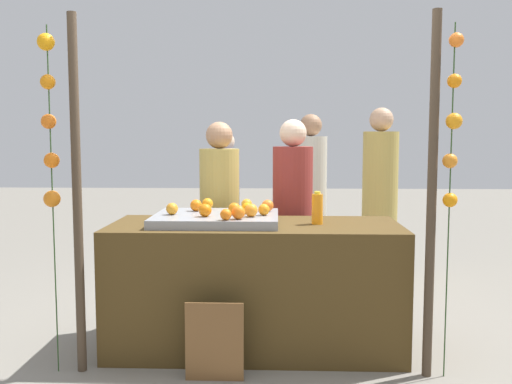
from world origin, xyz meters
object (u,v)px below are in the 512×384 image
orange_0 (207,204)px  orange_1 (196,205)px  stall_counter (255,286)px  vendor_right (292,226)px  chalkboard_sign (215,342)px  juice_bottle (317,209)px  vendor_left (220,228)px

orange_0 → orange_1: same height
stall_counter → vendor_right: vendor_right is taller
orange_1 → stall_counter: bearing=-22.8°
stall_counter → chalkboard_sign: size_ratio=4.03×
juice_bottle → vendor_right: 0.73m
stall_counter → vendor_left: 0.77m
orange_0 → vendor_right: bearing=32.7°
juice_bottle → chalkboard_sign: juice_bottle is taller
stall_counter → orange_0: size_ratio=23.79×
orange_0 → vendor_right: (0.63, 0.40, -0.22)m
orange_1 → chalkboard_sign: 1.05m
orange_0 → chalkboard_sign: bearing=-80.6°
orange_1 → vendor_left: bearing=75.2°
juice_bottle → vendor_right: (-0.15, 0.68, -0.23)m
stall_counter → orange_1: 0.70m
juice_bottle → chalkboard_sign: size_ratio=0.46×
juice_bottle → vendor_left: size_ratio=0.14×
juice_bottle → vendor_left: vendor_left is taller
juice_bottle → stall_counter: bearing=179.8°
orange_0 → vendor_right: vendor_right is taller
orange_1 → juice_bottle: size_ratio=0.38×
juice_bottle → vendor_left: (-0.72, 0.64, -0.24)m
chalkboard_sign → juice_bottle: bearing=40.6°
orange_0 → chalkboard_sign: orange_0 is taller
orange_0 → juice_bottle: 0.82m
chalkboard_sign → orange_0: bearing=99.4°
stall_counter → vendor_right: bearing=68.3°
chalkboard_sign → vendor_right: bearing=68.2°
orange_0 → vendor_right: size_ratio=0.05×
stall_counter → orange_1: (-0.42, 0.18, 0.53)m
vendor_left → orange_1: bearing=-104.8°
orange_1 → chalkboard_sign: size_ratio=0.17×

